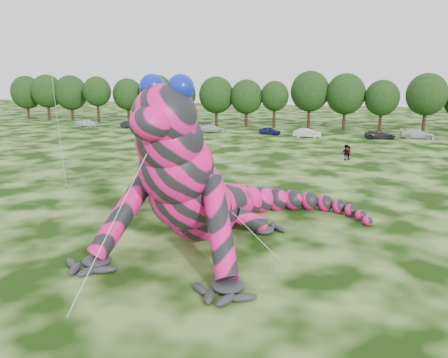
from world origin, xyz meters
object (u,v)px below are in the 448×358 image
tree_8 (246,103)px  spectator_0 (150,158)px  spectator_3 (349,153)px  tree_13 (426,103)px  tree_4 (128,100)px  tree_12 (381,105)px  inflatable_gecko (208,157)px  tree_9 (274,105)px  car_2 (163,127)px  tree_6 (179,101)px  car_6 (380,135)px  tree_0 (27,98)px  tree_3 (98,100)px  car_5 (307,133)px  car_7 (417,134)px  tree_7 (216,102)px  car_4 (270,131)px  car_3 (212,128)px  spectator_2 (346,153)px  car_1 (132,124)px  tree_2 (71,98)px  tree_1 (48,98)px  tree_5 (157,99)px  spectator_1 (167,151)px  car_0 (88,123)px  tree_11 (345,102)px  tree_10 (310,100)px

tree_8 → spectator_0: size_ratio=5.66×
spectator_3 → tree_13: bearing=1.3°
tree_4 → spectator_3: bearing=-34.3°
tree_12 → spectator_0: 47.11m
tree_13 → inflatable_gecko: bearing=-111.1°
tree_9 → car_2: tree_9 is taller
tree_6 → car_6: tree_6 is taller
tree_0 → tree_9: (55.62, -1.89, -0.42)m
tree_3 → car_5: 45.33m
tree_12 → spectator_3: bearing=-101.1°
tree_0 → car_7: size_ratio=1.84×
tree_7 → tree_12: 30.11m
tree_7 → tree_9: size_ratio=1.09×
tree_12 → car_6: tree_12 is taller
inflatable_gecko → car_4: 47.74m
car_3 → car_7: 33.47m
car_2 → spectator_2: size_ratio=2.61×
inflatable_gecko → car_4: bearing=101.5°
car_1 → inflatable_gecko: bearing=-138.8°
tree_2 → car_3: (34.58, -10.40, -4.18)m
tree_0 → tree_4: bearing=-1.2°
tree_6 → tree_2: bearing=175.3°
tree_0 → tree_6: size_ratio=1.00×
tree_1 → car_6: (67.63, -10.63, -4.26)m
tree_8 → car_3: 10.33m
tree_2 → spectator_3: (57.33, -30.04, -4.02)m
car_4 → spectator_3: bearing=-137.0°
tree_8 → car_1: bearing=-160.4°
tree_7 → car_1: (-14.42, -7.02, -4.01)m
tree_13 → car_2: size_ratio=2.05×
car_3 → car_4: 10.23m
car_4 → spectator_3: size_ratio=2.27×
tree_5 → car_3: (14.69, -10.07, -4.25)m
tree_2 → car_6: bearing=-10.3°
car_5 → spectator_1: (-14.97, -22.41, 0.17)m
car_0 → spectator_3: (48.25, -21.17, 0.07)m
car_2 → car_5: size_ratio=1.13×
car_7 → tree_0: bearing=84.8°
tree_11 → tree_0: bearing=179.1°
inflatable_gecko → tree_5: size_ratio=2.06×
tree_4 → tree_13: tree_13 is taller
car_4 → tree_4: bearing=80.7°
car_7 → spectator_0: bearing=134.5°
car_6 → tree_13: bearing=-44.8°
car_4 → car_5: size_ratio=0.84×
tree_6 → tree_10: 25.03m
car_1 → tree_2: bearing=74.2°
spectator_3 → tree_2: bearing=88.0°
inflatable_gecko → tree_1: bearing=140.2°
tree_9 → car_6: size_ratio=1.86×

